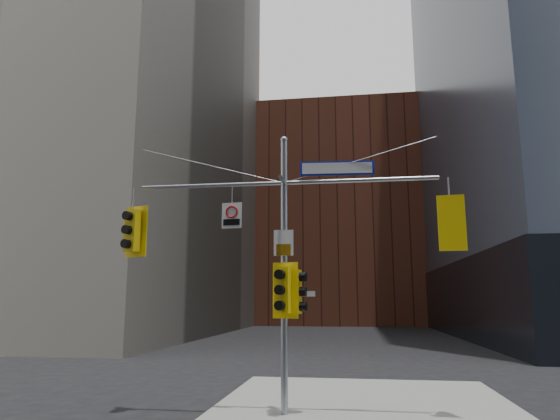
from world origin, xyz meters
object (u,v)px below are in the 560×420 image
(traffic_light_east_arm, at_px, (451,224))
(regulatory_sign_arm, at_px, (232,215))
(signal_assembly, at_px, (284,242))
(street_sign_blade, at_px, (337,168))
(traffic_light_pole_side, at_px, (297,292))
(traffic_light_pole_front, at_px, (283,290))
(traffic_light_west_arm, at_px, (132,231))

(traffic_light_east_arm, relative_size, regulatory_sign_arm, 2.01)
(signal_assembly, distance_m, street_sign_blade, 2.40)
(regulatory_sign_arm, bearing_deg, signal_assembly, 6.88)
(traffic_light_pole_side, xyz_separation_m, regulatory_sign_arm, (-1.74, -0.02, 2.04))
(traffic_light_pole_front, relative_size, street_sign_blade, 0.72)
(traffic_light_east_arm, bearing_deg, traffic_light_pole_side, 4.19)
(street_sign_blade, relative_size, regulatory_sign_arm, 2.83)
(street_sign_blade, bearing_deg, regulatory_sign_arm, 176.17)
(traffic_light_west_arm, bearing_deg, traffic_light_east_arm, 14.69)
(traffic_light_east_arm, xyz_separation_m, regulatory_sign_arm, (-5.64, -0.02, 0.37))
(signal_assembly, bearing_deg, traffic_light_pole_side, -0.14)
(signal_assembly, distance_m, traffic_light_west_arm, 4.24)
(street_sign_blade, height_order, regulatory_sign_arm, street_sign_blade)
(signal_assembly, relative_size, traffic_light_east_arm, 5.75)
(traffic_light_east_arm, bearing_deg, signal_assembly, 4.18)
(traffic_light_pole_side, xyz_separation_m, traffic_light_pole_front, (-0.33, -0.27, 0.04))
(signal_assembly, relative_size, regulatory_sign_arm, 11.57)
(traffic_light_east_arm, bearing_deg, street_sign_blade, 4.11)
(traffic_light_east_arm, xyz_separation_m, traffic_light_pole_side, (-3.90, -0.00, -1.67))
(signal_assembly, height_order, street_sign_blade, signal_assembly)
(signal_assembly, height_order, traffic_light_pole_front, signal_assembly)
(traffic_light_east_arm, bearing_deg, traffic_light_pole_front, 7.79)
(signal_assembly, distance_m, regulatory_sign_arm, 1.60)
(traffic_light_west_arm, relative_size, street_sign_blade, 0.73)
(signal_assembly, height_order, traffic_light_pole_side, signal_assembly)
(traffic_light_pole_side, xyz_separation_m, street_sign_blade, (1.09, 0.00, 3.22))
(signal_assembly, bearing_deg, traffic_light_pole_front, -89.68)
(traffic_light_west_arm, relative_size, traffic_light_east_arm, 1.02)
(traffic_light_pole_front, bearing_deg, signal_assembly, 102.88)
(traffic_light_pole_side, bearing_deg, traffic_light_west_arm, 99.44)
(signal_assembly, xyz_separation_m, traffic_light_east_arm, (4.22, 0.00, 0.38))
(regulatory_sign_arm, bearing_deg, traffic_light_west_arm, -174.64)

